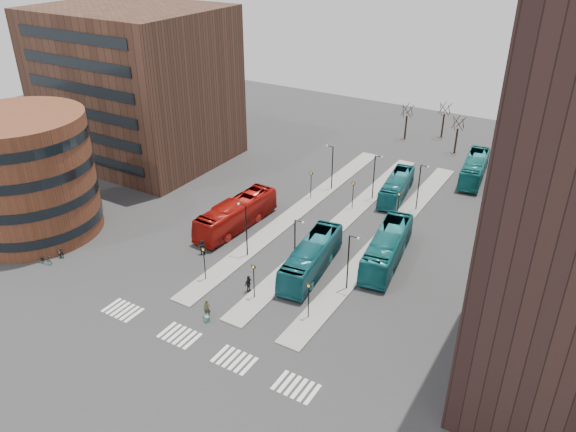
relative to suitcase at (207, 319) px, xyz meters
The scene contains 23 objects.
ground 6.82m from the suitcase, 89.04° to the right, with size 160.00×160.00×0.00m, color #2A2A2C.
island_left 23.51m from the suitcase, 99.51° to the left, with size 2.50×45.00×0.15m, color gray.
island_mid 23.29m from the suitcase, 84.79° to the left, with size 2.50×45.00×0.15m, color gray.
island_right 24.57m from the suitcase, 70.71° to the left, with size 2.50×45.00×0.15m, color gray.
suitcase is the anchor object (origin of this frame).
red_bus 17.90m from the suitcase, 116.99° to the left, with size 2.94×12.57×3.50m, color #A1120C.
teal_bus_a 12.95m from the suitcase, 71.45° to the left, with size 2.80×11.98×3.34m, color #145B66.
teal_bus_b 33.90m from the suitcase, 81.38° to the left, with size 2.47×10.55×2.94m, color #15636C.
teal_bus_c 20.73m from the suitcase, 60.84° to the left, with size 2.90×12.41×3.46m, color #15676C.
teal_bus_d 46.32m from the suitcase, 74.63° to the left, with size 2.72×11.64×3.24m, color #166C6F.
traveller 0.99m from the suitcase, 124.41° to the left, with size 0.68×0.45×1.87m, color #414328.
commuter_a 11.91m from the suitcase, 130.81° to the left, with size 0.85×0.66×1.74m, color black.
commuter_b 5.92m from the suitcase, 84.33° to the left, with size 1.06×0.44×1.81m, color black.
commuter_c 11.76m from the suitcase, 79.30° to the left, with size 1.01×0.58×1.56m, color black.
bicycle_near 20.92m from the suitcase, behind, with size 0.60×1.71×0.90m, color gray.
bicycle_mid 20.89m from the suitcase, behind, with size 0.44×1.55×0.93m, color gray.
bicycle_far 20.90m from the suitcase, behind, with size 0.65×1.87×0.98m, color gray.
crosswalk_stripes 3.38m from the suitcase, 56.45° to the right, with size 22.35×2.40×0.01m.
round_building 28.86m from the suitcase, behind, with size 15.16×15.16×14.00m.
office_block 44.74m from the suitcase, 141.28° to the left, with size 25.00×20.12×22.00m.
sign_poles 16.42m from the suitcase, 83.96° to the left, with size 12.45×22.12×3.65m.
lamp_posts 21.62m from the suitcase, 82.60° to the left, with size 14.04×20.24×6.12m.
bare_trees 55.98m from the suitcase, 87.15° to the left, with size 10.97×8.14×5.90m.
Camera 1 is at (27.39, -24.30, 32.68)m, focal length 35.00 mm.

